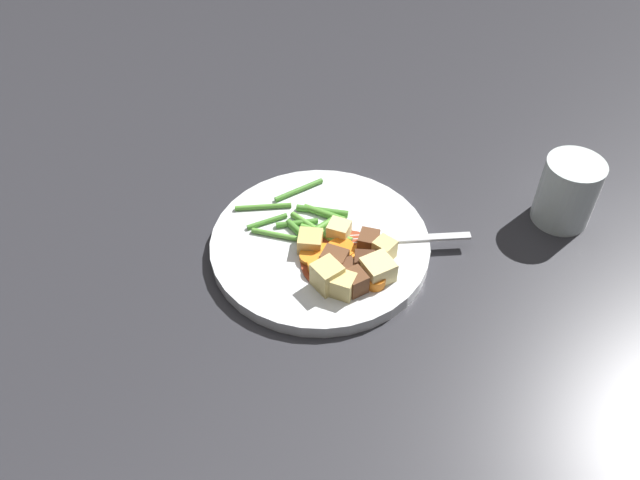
{
  "coord_description": "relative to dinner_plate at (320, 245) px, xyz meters",
  "views": [
    {
      "loc": [
        0.37,
        -0.41,
        0.58
      ],
      "look_at": [
        0.0,
        0.0,
        0.02
      ],
      "focal_mm": 36.33,
      "sensor_mm": 36.0,
      "label": 1
    }
  ],
  "objects": [
    {
      "name": "ground_plane",
      "position": [
        0.0,
        0.0,
        -0.01
      ],
      "size": [
        3.0,
        3.0,
        0.0
      ],
      "primitive_type": "plane",
      "color": "#2D2D33"
    },
    {
      "name": "dinner_plate",
      "position": [
        0.0,
        0.0,
        0.0
      ],
      "size": [
        0.27,
        0.27,
        0.02
      ],
      "primitive_type": "cylinder",
      "color": "white",
      "rests_on": "ground_plane"
    },
    {
      "name": "stew_sauce",
      "position": [
        0.05,
        -0.01,
        0.01
      ],
      "size": [
        0.1,
        0.1,
        0.0
      ],
      "primitive_type": "cylinder",
      "color": "#93381E",
      "rests_on": "dinner_plate"
    },
    {
      "name": "carrot_slice_0",
      "position": [
        0.03,
        -0.04,
        0.02
      ],
      "size": [
        0.04,
        0.04,
        0.01
      ],
      "primitive_type": "cylinder",
      "rotation": [
        0.0,
        0.0,
        4.03
      ],
      "color": "orange",
      "rests_on": "dinner_plate"
    },
    {
      "name": "carrot_slice_1",
      "position": [
        0.06,
        0.01,
        0.01
      ],
      "size": [
        0.04,
        0.04,
        0.01
      ],
      "primitive_type": "cylinder",
      "rotation": [
        0.0,
        0.0,
        2.84
      ],
      "color": "orange",
      "rests_on": "dinner_plate"
    },
    {
      "name": "carrot_slice_2",
      "position": [
        0.08,
        -0.01,
        0.01
      ],
      "size": [
        0.03,
        0.03,
        0.01
      ],
      "primitive_type": "cylinder",
      "rotation": [
        0.0,
        0.0,
        0.02
      ],
      "color": "orange",
      "rests_on": "dinner_plate"
    },
    {
      "name": "carrot_slice_3",
      "position": [
        0.09,
        -0.01,
        0.01
      ],
      "size": [
        0.03,
        0.03,
        0.01
      ],
      "primitive_type": "cylinder",
      "rotation": [
        0.0,
        0.0,
        0.03
      ],
      "color": "orange",
      "rests_on": "dinner_plate"
    },
    {
      "name": "carrot_slice_4",
      "position": [
        0.02,
        -0.02,
        0.01
      ],
      "size": [
        0.03,
        0.03,
        0.01
      ],
      "primitive_type": "cylinder",
      "rotation": [
        0.0,
        0.0,
        5.37
      ],
      "color": "orange",
      "rests_on": "dinner_plate"
    },
    {
      "name": "carrot_slice_5",
      "position": [
        0.03,
        -0.0,
        0.01
      ],
      "size": [
        0.05,
        0.05,
        0.01
      ],
      "primitive_type": "cylinder",
      "rotation": [
        0.0,
        0.0,
        0.95
      ],
      "color": "orange",
      "rests_on": "dinner_plate"
    },
    {
      "name": "carrot_slice_6",
      "position": [
        0.01,
        -0.03,
        0.01
      ],
      "size": [
        0.04,
        0.04,
        0.01
      ],
      "primitive_type": "cylinder",
      "rotation": [
        0.0,
        0.0,
        5.7
      ],
      "color": "orange",
      "rests_on": "dinner_plate"
    },
    {
      "name": "potato_chunk_0",
      "position": [
        0.07,
        -0.04,
        0.02
      ],
      "size": [
        0.03,
        0.03,
        0.03
      ],
      "primitive_type": "cube",
      "rotation": [
        0.0,
        0.0,
        5.06
      ],
      "color": "#E5CC7A",
      "rests_on": "dinner_plate"
    },
    {
      "name": "potato_chunk_1",
      "position": [
        0.07,
        0.03,
        0.02
      ],
      "size": [
        0.02,
        0.02,
        0.03
      ],
      "primitive_type": "cube",
      "rotation": [
        0.0,
        0.0,
        1.61
      ],
      "color": "#E5CC7A",
      "rests_on": "dinner_plate"
    },
    {
      "name": "potato_chunk_2",
      "position": [
        -0.0,
        -0.02,
        0.02
      ],
      "size": [
        0.04,
        0.04,
        0.02
      ],
      "primitive_type": "cube",
      "rotation": [
        0.0,
        0.0,
        5.34
      ],
      "color": "#DBBC6B",
      "rests_on": "dinner_plate"
    },
    {
      "name": "potato_chunk_3",
      "position": [
        0.01,
        0.02,
        0.02
      ],
      "size": [
        0.03,
        0.03,
        0.02
      ],
      "primitive_type": "cube",
      "rotation": [
        0.0,
        0.0,
        0.37
      ],
      "color": "#EAD68C",
      "rests_on": "dinner_plate"
    },
    {
      "name": "potato_chunk_4",
      "position": [
        0.05,
        -0.05,
        0.02
      ],
      "size": [
        0.03,
        0.03,
        0.03
      ],
      "primitive_type": "cube",
      "rotation": [
        0.0,
        0.0,
        6.11
      ],
      "color": "#E5CC7A",
      "rests_on": "dinner_plate"
    },
    {
      "name": "potato_chunk_5",
      "position": [
        0.09,
        0.0,
        0.02
      ],
      "size": [
        0.04,
        0.04,
        0.03
      ],
      "primitive_type": "cube",
      "rotation": [
        0.0,
        0.0,
        4.38
      ],
      "color": "#EAD68C",
      "rests_on": "dinner_plate"
    },
    {
      "name": "meat_chunk_0",
      "position": [
        0.06,
        -0.02,
        0.02
      ],
      "size": [
        0.03,
        0.03,
        0.02
      ],
      "primitive_type": "cube",
      "rotation": [
        0.0,
        0.0,
        4.25
      ],
      "color": "#56331E",
      "rests_on": "dinner_plate"
    },
    {
      "name": "meat_chunk_1",
      "position": [
        0.05,
        0.03,
        0.02
      ],
      "size": [
        0.03,
        0.03,
        0.02
      ],
      "primitive_type": "cube",
      "rotation": [
        0.0,
        0.0,
        0.47
      ],
      "color": "brown",
      "rests_on": "dinner_plate"
    },
    {
      "name": "meat_chunk_2",
      "position": [
        0.04,
        -0.02,
        0.02
      ],
      "size": [
        0.03,
        0.03,
        0.02
      ],
      "primitive_type": "cube",
      "rotation": [
        0.0,
        0.0,
        1.91
      ],
      "color": "brown",
      "rests_on": "dinner_plate"
    },
    {
      "name": "meat_chunk_3",
      "position": [
        0.08,
        -0.03,
        0.02
      ],
      "size": [
        0.03,
        0.03,
        0.03
      ],
      "primitive_type": "cube",
      "rotation": [
        0.0,
        0.0,
        1.28
      ],
      "color": "brown",
      "rests_on": "dinner_plate"
    },
    {
      "name": "meat_chunk_4",
      "position": [
        0.07,
        0.0,
        0.02
      ],
      "size": [
        0.03,
        0.03,
        0.02
      ],
      "primitive_type": "cube",
      "rotation": [
        0.0,
        0.0,
        3.81
      ],
      "color": "#4C2B19",
      "rests_on": "dinner_plate"
    },
    {
      "name": "green_bean_0",
      "position": [
        0.0,
        0.01,
        0.01
      ],
      "size": [
        0.06,
        0.03,
        0.01
      ],
      "primitive_type": "cylinder",
      "rotation": [
        0.0,
        1.57,
        3.51
      ],
      "color": "#66AD42",
      "rests_on": "dinner_plate"
    },
    {
      "name": "green_bean_1",
      "position": [
        -0.09,
        -0.01,
        0.01
      ],
      "size": [
        0.05,
        0.06,
        0.01
      ],
      "primitive_type": "cylinder",
      "rotation": [
        0.0,
        1.57,
        3.97
      ],
      "color": "#599E38",
      "rests_on": "dinner_plate"
    },
    {
      "name": "green_bean_2",
      "position": [
        -0.08,
        0.05,
        0.01
      ],
      "size": [
        0.02,
        0.07,
        0.01
      ],
      "primitive_type": "cylinder",
      "rotation": [
        0.0,
        1.57,
        4.45
      ],
      "color": "#4C8E33",
      "rests_on": "dinner_plate"
    },
    {
      "name": "green_bean_3",
      "position": [
        -0.01,
        0.01,
        0.01
      ],
      "size": [
        0.08,
        0.01,
        0.01
      ],
      "primitive_type": "cylinder",
      "rotation": [
        0.0,
        1.57,
        3.14
      ],
      "color": "#66AD42",
      "rests_on": "dinner_plate"
    },
    {
      "name": "green_bean_4",
      "position": [
        -0.04,
        -0.03,
        0.01
      ],
      "size": [
        0.06,
        0.04,
        0.01
      ],
      "primitive_type": "cylinder",
      "rotation": [
        0.0,
        1.57,
        3.62
      ],
      "color": "#66AD42",
      "rests_on": "dinner_plate"
    },
    {
      "name": "green_bean_5",
      "position": [
        -0.02,
        0.03,
        0.01
      ],
      "size": [
        0.06,
        0.02,
        0.01
      ],
      "primitive_type": "cylinder",
      "rotation": [
        0.0,
        1.57,
        3.43
      ],
      "color": "#599E38",
      "rests_on": "dinner_plate"
    },
    {
      "name": "green_bean_6",
      "position": [
        -0.07,
        -0.02,
        0.01
      ],
      "size": [
        0.03,
        0.05,
        0.01
      ],
      "primitive_type": "cylinder",
      "rotation": [
        0.0,
        1.57,
        4.32
      ],
      "color": "#4C8E33",
      "rests_on": "dinner_plate"
    },
    {
      "name": "green_bean_7",
      "position": [
        -0.03,
        0.04,
        0.01
      ],
      "size": [
        0.06,
        0.04,
        0.01
      ],
      "primitive_type": "cylinder",
      "rotation": [
        0.0,
        1.57,
        3.69
      ],
      "color": "#4C8E33",
      "rests_on": "dinner_plate"
    },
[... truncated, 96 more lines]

